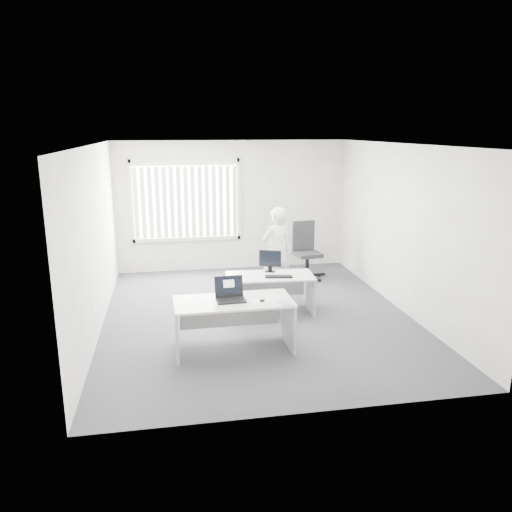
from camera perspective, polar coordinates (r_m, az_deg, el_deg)
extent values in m
plane|color=#4F5057|center=(8.40, 0.11, -6.82)|extent=(6.00, 6.00, 0.00)
cube|color=silver|center=(10.93, -2.71, 5.73)|extent=(5.00, 0.02, 2.80)
cube|color=silver|center=(5.18, 6.08, -4.14)|extent=(5.00, 0.02, 2.80)
cube|color=silver|center=(7.96, -17.90, 1.79)|extent=(0.02, 6.00, 2.80)
cube|color=silver|center=(8.80, 16.38, 3.05)|extent=(0.02, 6.00, 2.80)
cube|color=silver|center=(7.84, 0.12, 12.63)|extent=(5.00, 6.00, 0.02)
cube|color=silver|center=(10.78, -8.00, 6.30)|extent=(2.32, 0.06, 1.76)
cube|color=silver|center=(6.90, -2.60, -5.22)|extent=(1.64, 0.79, 0.03)
cube|color=#A6A6A9|center=(6.97, -9.09, -8.46)|extent=(0.05, 0.70, 0.71)
cube|color=#A6A6A9|center=(7.18, 3.75, -7.58)|extent=(0.05, 0.70, 0.71)
cube|color=silver|center=(8.33, 1.59, -2.30)|extent=(1.49, 0.77, 0.03)
cube|color=#A6A6A9|center=(8.36, -3.24, -4.64)|extent=(0.07, 0.63, 0.64)
cube|color=#A6A6A9|center=(8.56, 6.29, -4.25)|extent=(0.07, 0.63, 0.64)
cylinder|color=black|center=(10.51, 5.82, -2.25)|extent=(0.75, 0.75, 0.09)
cylinder|color=black|center=(10.45, 5.85, -1.14)|extent=(0.08, 0.08, 0.51)
cube|color=black|center=(10.39, 5.89, 0.21)|extent=(0.58, 0.58, 0.08)
cube|color=black|center=(10.52, 5.42, 2.38)|extent=(0.49, 0.13, 0.61)
imported|color=silver|center=(9.16, 2.36, 0.46)|extent=(0.72, 0.60, 1.67)
cube|color=white|center=(6.88, 0.59, -5.11)|extent=(0.36, 0.30, 0.00)
cube|color=white|center=(6.80, 3.42, -5.35)|extent=(0.17, 0.23, 0.01)
cube|color=black|center=(8.22, 2.62, -2.37)|extent=(0.47, 0.22, 0.02)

